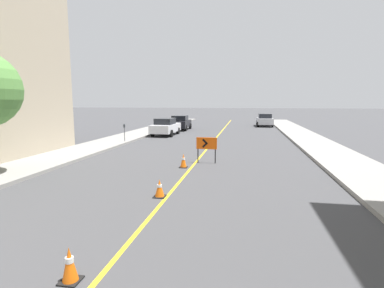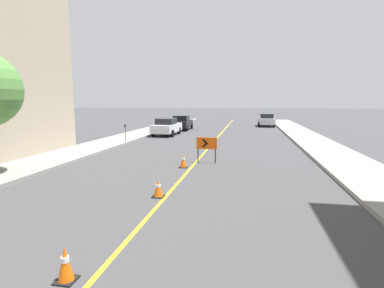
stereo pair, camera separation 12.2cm
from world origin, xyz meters
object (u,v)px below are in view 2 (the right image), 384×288
(arrow_barricade_primary, at_px, (207,145))
(parking_meter_far_curb, at_px, (125,129))
(parked_car_curb_far, at_px, (266,120))
(parked_car_curb_near, at_px, (167,127))
(traffic_cone_fifth, at_px, (183,161))
(traffic_cone_fourth, at_px, (158,188))
(parked_car_curb_mid, at_px, (182,123))
(traffic_cone_third, at_px, (65,264))

(arrow_barricade_primary, relative_size, parking_meter_far_curb, 1.01)
(parked_car_curb_far, bearing_deg, parked_car_curb_near, -130.37)
(parked_car_curb_far, bearing_deg, traffic_cone_fifth, -103.39)
(traffic_cone_fourth, bearing_deg, parked_car_curb_mid, 100.81)
(traffic_cone_fourth, xyz_separation_m, parked_car_curb_far, (5.02, 29.56, 0.51))
(parked_car_curb_near, bearing_deg, parked_car_curb_mid, 90.21)
(traffic_cone_fourth, relative_size, arrow_barricade_primary, 0.45)
(traffic_cone_fifth, xyz_separation_m, parked_car_curb_mid, (-4.26, 18.59, 0.47))
(traffic_cone_fourth, height_order, parked_car_curb_near, parked_car_curb_near)
(traffic_cone_third, bearing_deg, parking_meter_far_curb, 109.82)
(parked_car_curb_near, xyz_separation_m, parked_car_curb_far, (9.60, 12.02, 0.00))
(traffic_cone_fifth, bearing_deg, arrow_barricade_primary, 52.96)
(arrow_barricade_primary, bearing_deg, parked_car_curb_mid, 107.68)
(traffic_cone_fifth, bearing_deg, parked_car_curb_far, 78.37)
(parked_car_curb_near, xyz_separation_m, parking_meter_far_curb, (-1.60, -5.76, 0.29))
(parking_meter_far_curb, bearing_deg, arrow_barricade_primary, -40.99)
(parked_car_curb_mid, distance_m, parked_car_curb_far, 11.45)
(parked_car_curb_mid, height_order, parked_car_curb_far, same)
(traffic_cone_fourth, xyz_separation_m, arrow_barricade_primary, (0.80, 5.72, 0.66))
(parked_car_curb_mid, bearing_deg, parked_car_curb_far, 33.04)
(arrow_barricade_primary, relative_size, parked_car_curb_near, 0.30)
(traffic_cone_third, distance_m, parked_car_curb_far, 34.75)
(traffic_cone_fourth, distance_m, parked_car_curb_mid, 23.48)
(traffic_cone_third, relative_size, traffic_cone_fourth, 1.08)
(traffic_cone_fourth, relative_size, parked_car_curb_far, 0.14)
(traffic_cone_fifth, height_order, parked_car_curb_near, parked_car_curb_near)
(traffic_cone_fifth, relative_size, parked_car_curb_far, 0.15)
(traffic_cone_third, xyz_separation_m, parked_car_curb_mid, (-4.20, 27.85, 0.48))
(traffic_cone_fifth, xyz_separation_m, arrow_barricade_primary, (0.94, 1.25, 0.62))
(arrow_barricade_primary, relative_size, parked_car_curb_mid, 0.30)
(traffic_cone_third, bearing_deg, parked_car_curb_near, 101.08)
(traffic_cone_fourth, distance_m, traffic_cone_fifth, 4.48)
(traffic_cone_third, height_order, parking_meter_far_curb, parking_meter_far_curb)
(traffic_cone_fifth, distance_m, parked_car_curb_far, 25.62)
(traffic_cone_third, distance_m, traffic_cone_fifth, 9.26)
(traffic_cone_third, distance_m, arrow_barricade_primary, 10.57)
(parked_car_curb_near, relative_size, parked_car_curb_mid, 1.00)
(parked_car_curb_mid, distance_m, parking_meter_far_curb, 11.42)
(traffic_cone_third, height_order, arrow_barricade_primary, arrow_barricade_primary)
(arrow_barricade_primary, bearing_deg, parking_meter_far_curb, 140.00)
(traffic_cone_third, xyz_separation_m, parked_car_curb_near, (-4.37, 22.33, 0.48))
(parked_car_curb_far, relative_size, parking_meter_far_curb, 3.33)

